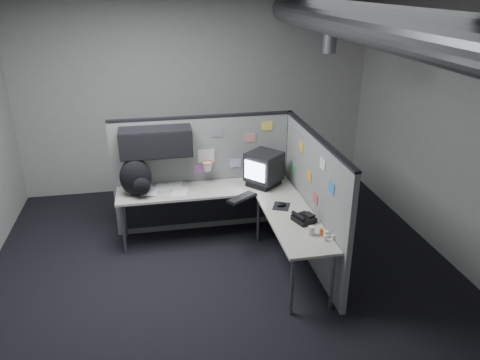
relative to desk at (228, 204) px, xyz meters
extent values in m
cube|color=black|center=(-0.15, -0.70, -0.62)|extent=(5.60, 5.60, 0.01)
cube|color=#9E9E99|center=(-0.15, 2.10, 0.99)|extent=(5.60, 0.01, 3.20)
cube|color=#9E9E99|center=(-0.15, -3.51, 0.99)|extent=(5.60, 0.01, 3.20)
cube|color=#9E9E99|center=(2.66, -0.70, 0.99)|extent=(0.01, 5.60, 3.20)
cylinder|color=slate|center=(1.25, -0.70, 2.24)|extent=(0.40, 5.49, 0.40)
cylinder|color=slate|center=(1.25, 0.10, 1.99)|extent=(0.16, 0.16, 0.30)
cube|color=gray|center=(-0.23, 0.60, 0.19)|extent=(2.43, 0.06, 1.60)
cube|color=black|center=(-0.23, 0.60, 1.00)|extent=(2.43, 0.07, 0.03)
cube|color=black|center=(0.95, 0.60, 0.19)|extent=(0.07, 0.07, 1.60)
cube|color=black|center=(-0.85, 0.40, 0.76)|extent=(0.90, 0.35, 0.35)
cube|color=black|center=(-0.85, 0.22, 0.76)|extent=(0.90, 0.02, 0.33)
cube|color=silver|center=(-0.20, 0.56, 0.47)|extent=(0.22, 0.02, 0.18)
torus|color=#D85914|center=(-0.20, 0.47, 0.41)|extent=(0.16, 0.16, 0.01)
cone|color=white|center=(-0.20, 0.47, 0.35)|extent=(0.14, 0.14, 0.11)
cube|color=#26262D|center=(-1.10, 0.56, 0.41)|extent=(0.15, 0.01, 0.12)
cube|color=gray|center=(-0.05, 0.56, 0.79)|extent=(0.15, 0.01, 0.12)
cube|color=silver|center=(0.20, 0.56, 0.34)|extent=(0.15, 0.01, 0.12)
cube|color=#D87F7F|center=(0.40, 0.56, 0.69)|extent=(0.15, 0.01, 0.12)
cube|color=#E5D84C|center=(0.63, 0.56, 0.84)|extent=(0.15, 0.01, 0.12)
cube|color=#B266B2|center=(-0.30, 0.56, 0.29)|extent=(0.15, 0.01, 0.12)
cube|color=gray|center=(0.95, -0.49, 0.19)|extent=(0.06, 2.23, 1.60)
cube|color=black|center=(0.95, -0.49, 1.00)|extent=(0.07, 2.23, 0.03)
cube|color=gold|center=(0.92, -0.05, 0.74)|extent=(0.01, 0.15, 0.12)
cube|color=orange|center=(0.92, -0.40, 0.49)|extent=(0.01, 0.15, 0.12)
cube|color=silver|center=(0.92, -0.80, 0.79)|extent=(0.01, 0.15, 0.12)
cube|color=#4CB266|center=(0.92, 0.20, 0.34)|extent=(0.01, 0.15, 0.12)
cube|color=#337FCC|center=(0.92, -1.10, 0.64)|extent=(0.01, 0.15, 0.12)
cube|color=#CC4C4C|center=(0.92, -0.65, 0.31)|extent=(0.01, 0.15, 0.12)
cube|color=#B5B4A3|center=(-0.25, 0.28, 0.10)|extent=(2.30, 0.56, 0.03)
cube|color=#B5B4A3|center=(0.63, -0.78, 0.10)|extent=(0.56, 1.55, 0.03)
cube|color=black|center=(-0.25, 0.50, -0.21)|extent=(2.18, 0.02, 0.55)
cylinder|color=gray|center=(-1.33, 0.06, -0.26)|extent=(0.04, 0.04, 0.70)
cylinder|color=gray|center=(-1.33, 0.50, -0.26)|extent=(0.04, 0.04, 0.70)
cylinder|color=gray|center=(0.41, 0.06, -0.26)|extent=(0.04, 0.04, 0.70)
cylinder|color=gray|center=(0.41, -1.48, -0.26)|extent=(0.04, 0.04, 0.70)
cylinder|color=gray|center=(0.85, -1.48, -0.26)|extent=(0.04, 0.04, 0.70)
cube|color=black|center=(0.53, 0.26, 0.15)|extent=(0.50, 0.50, 0.08)
cube|color=black|center=(0.53, 0.26, 0.38)|extent=(0.56, 0.56, 0.38)
cube|color=silver|center=(0.37, 0.12, 0.38)|extent=(0.21, 0.24, 0.25)
cube|color=black|center=(0.16, -0.12, 0.13)|extent=(0.43, 0.38, 0.03)
cube|color=black|center=(0.16, -0.12, 0.15)|extent=(0.39, 0.34, 0.01)
cube|color=black|center=(0.58, -0.42, 0.12)|extent=(0.27, 0.29, 0.01)
ellipsoid|color=black|center=(0.58, -0.42, 0.15)|extent=(0.13, 0.11, 0.04)
cube|color=black|center=(0.73, -0.83, 0.15)|extent=(0.27, 0.29, 0.06)
cylinder|color=black|center=(0.66, -0.84, 0.20)|extent=(0.12, 0.21, 0.05)
cube|color=black|center=(0.79, -0.82, 0.19)|extent=(0.13, 0.15, 0.02)
cylinder|color=silver|center=(0.86, -1.21, 0.15)|extent=(0.06, 0.06, 0.07)
cylinder|color=silver|center=(0.82, -1.28, 0.15)|extent=(0.05, 0.05, 0.06)
cylinder|color=silver|center=(0.91, -1.27, 0.14)|extent=(0.05, 0.05, 0.05)
cylinder|color=#D85914|center=(0.81, -1.17, 0.16)|extent=(0.05, 0.05, 0.08)
cylinder|color=beige|center=(0.72, -1.14, 0.17)|extent=(0.09, 0.09, 0.10)
cube|color=white|center=(-0.59, 0.25, 0.12)|extent=(0.25, 0.31, 0.00)
cube|color=white|center=(-0.79, 0.44, 0.12)|extent=(0.25, 0.31, 0.00)
cube|color=white|center=(-1.04, 0.39, 0.12)|extent=(0.25, 0.31, 0.00)
cube|color=white|center=(-0.64, 0.46, 0.13)|extent=(0.25, 0.31, 0.00)
cube|color=white|center=(-0.97, 0.30, 0.13)|extent=(0.25, 0.31, 0.00)
cube|color=white|center=(-1.11, 0.52, 0.13)|extent=(0.25, 0.31, 0.00)
ellipsoid|color=black|center=(-1.13, 0.26, 0.36)|extent=(0.42, 0.32, 0.49)
ellipsoid|color=black|center=(-1.06, 0.11, 0.29)|extent=(0.23, 0.14, 0.22)
camera|label=1|loc=(-0.86, -5.29, 2.62)|focal=35.00mm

